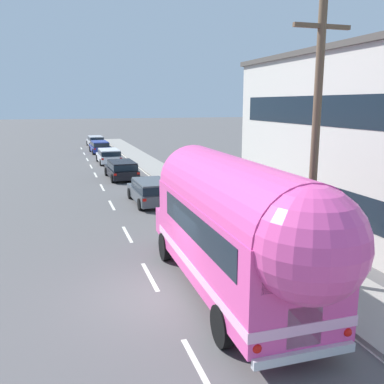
{
  "coord_description": "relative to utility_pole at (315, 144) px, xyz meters",
  "views": [
    {
      "loc": [
        -2.56,
        -11.32,
        5.6
      ],
      "look_at": [
        2.02,
        3.3,
        2.36
      ],
      "focal_mm": 39.42,
      "sensor_mm": 36.0,
      "label": 1
    }
  ],
  "objects": [
    {
      "name": "car_lead",
      "position": [
        -2.45,
        12.09,
        -3.63
      ],
      "size": [
        2.04,
        4.41,
        1.37
      ],
      "color": "#474C51",
      "rests_on": "ground"
    },
    {
      "name": "car_second",
      "position": [
        -2.87,
        20.65,
        -3.63
      ],
      "size": [
        2.14,
        4.71,
        1.37
      ],
      "color": "black",
      "rests_on": "ground"
    },
    {
      "name": "car_third",
      "position": [
        -2.83,
        29.34,
        -3.63
      ],
      "size": [
        2.07,
        4.63,
        1.37
      ],
      "color": "white",
      "rests_on": "ground"
    },
    {
      "name": "painted_bus",
      "position": [
        -2.64,
        -0.47,
        -2.12
      ],
      "size": [
        2.66,
        10.35,
        4.12
      ],
      "color": "#EA4C9E",
      "rests_on": "ground"
    },
    {
      "name": "sidewalk_slab",
      "position": [
        0.63,
        10.54,
        -4.35
      ],
      "size": [
        2.52,
        90.0,
        0.15
      ],
      "primitive_type": "cube",
      "color": "gray",
      "rests_on": "ground"
    },
    {
      "name": "lane_markings",
      "position": [
        -1.81,
        13.26,
        -4.42
      ],
      "size": [
        4.12,
        80.0,
        0.01
      ],
      "color": "silver",
      "rests_on": "ground"
    },
    {
      "name": "car_fifth",
      "position": [
        -2.67,
        46.11,
        -3.63
      ],
      "size": [
        2.11,
        4.72,
        1.37
      ],
      "color": "silver",
      "rests_on": "ground"
    },
    {
      "name": "utility_pole",
      "position": [
        0.0,
        0.0,
        0.0
      ],
      "size": [
        1.8,
        0.24,
        8.5
      ],
      "color": "brown",
      "rests_on": "ground"
    },
    {
      "name": "car_fourth",
      "position": [
        -2.87,
        38.2,
        -3.63
      ],
      "size": [
        2.09,
        4.67,
        1.37
      ],
      "color": "navy",
      "rests_on": "ground"
    },
    {
      "name": "ground_plane",
      "position": [
        -4.62,
        0.54,
        -4.42
      ],
      "size": [
        300.0,
        300.0,
        0.0
      ],
      "primitive_type": "plane",
      "color": "#565454"
    }
  ]
}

